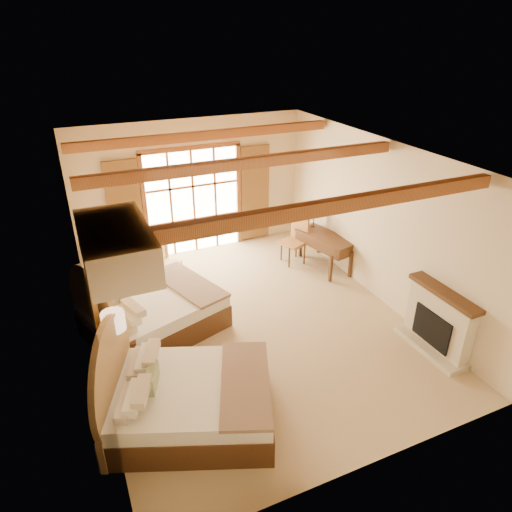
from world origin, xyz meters
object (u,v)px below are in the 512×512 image
armchair (145,255)px  nightstand (120,353)px  bed_far (145,312)px  bed_near (180,400)px  desk (325,250)px

armchair → nightstand: bearing=107.6°
bed_far → nightstand: size_ratio=4.14×
bed_near → nightstand: 1.62m
bed_near → armchair: bed_near is taller
bed_near → armchair: size_ratio=3.36×
bed_far → armchair: bearing=59.9°
nightstand → armchair: armchair is taller
bed_far → nightstand: bed_far is taller
nightstand → desk: bearing=25.6°
armchair → bed_near: bearing=120.1°
bed_far → desk: bearing=-6.9°
nightstand → armchair: (1.09, 3.26, 0.05)m
nightstand → bed_near: bearing=-62.6°
nightstand → armchair: bearing=77.6°
bed_near → nightstand: bed_near is taller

